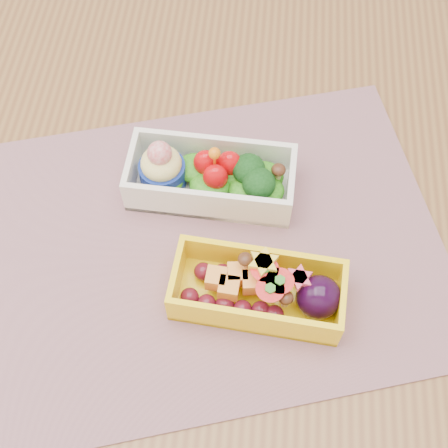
# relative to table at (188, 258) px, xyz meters

# --- Properties ---
(ground) EXTENTS (3.00, 3.00, 0.00)m
(ground) POSITION_rel_table_xyz_m (0.00, 0.00, -0.65)
(ground) COLOR olive
(table) EXTENTS (1.20, 0.80, 0.75)m
(table) POSITION_rel_table_xyz_m (0.00, 0.00, 0.00)
(table) COLOR brown
(table) RESTS_ON ground
(placemat) EXTENTS (0.59, 0.51, 0.00)m
(placemat) POSITION_rel_table_xyz_m (0.04, -0.03, 0.10)
(placemat) COLOR #9D6C76
(placemat) RESTS_ON table
(bento_white) EXTENTS (0.19, 0.09, 0.08)m
(bento_white) POSITION_rel_table_xyz_m (0.03, 0.04, 0.13)
(bento_white) COLOR white
(bento_white) RESTS_ON placemat
(bento_yellow) EXTENTS (0.18, 0.09, 0.06)m
(bento_yellow) POSITION_rel_table_xyz_m (0.09, -0.09, 0.13)
(bento_yellow) COLOR yellow
(bento_yellow) RESTS_ON placemat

